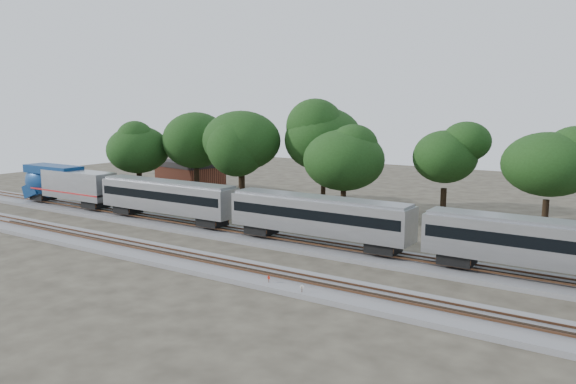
{
  "coord_description": "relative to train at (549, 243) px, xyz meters",
  "views": [
    {
      "loc": [
        26.71,
        -38.37,
        13.53
      ],
      "look_at": [
        -1.82,
        5.0,
        5.37
      ],
      "focal_mm": 35.0,
      "sensor_mm": 36.0,
      "label": 1
    }
  ],
  "objects": [
    {
      "name": "track_near",
      "position": [
        -20.66,
        -10.0,
        -3.11
      ],
      "size": [
        160.0,
        5.0,
        0.73
      ],
      "color": "slate",
      "rests_on": "ground"
    },
    {
      "name": "tree_3",
      "position": [
        -29.31,
        17.61,
        5.78
      ],
      "size": [
        9.26,
        9.26,
        13.06
      ],
      "color": "black",
      "rests_on": "ground"
    },
    {
      "name": "ground",
      "position": [
        -20.66,
        -6.0,
        -3.32
      ],
      "size": [
        160.0,
        160.0,
        0.0
      ],
      "primitive_type": "plane",
      "color": "#383328",
      "rests_on": "ground"
    },
    {
      "name": "switch_lever",
      "position": [
        -16.12,
        -11.11,
        -3.17
      ],
      "size": [
        0.56,
        0.43,
        0.3
      ],
      "primitive_type": "cube",
      "rotation": [
        0.0,
        0.0,
        0.29
      ],
      "color": "#512D19",
      "rests_on": "ground"
    },
    {
      "name": "track_far",
      "position": [
        -20.66,
        0.0,
        -3.11
      ],
      "size": [
        160.0,
        5.0,
        0.73
      ],
      "color": "slate",
      "rests_on": "ground"
    },
    {
      "name": "switch_stand_white",
      "position": [
        -14.01,
        -12.09,
        -2.73
      ],
      "size": [
        0.29,
        0.1,
        0.93
      ],
      "rotation": [
        0.0,
        0.0,
        0.24
      ],
      "color": "#512D19",
      "rests_on": "ground"
    },
    {
      "name": "train",
      "position": [
        0.0,
        0.0,
        0.0
      ],
      "size": [
        133.72,
        3.26,
        4.81
      ],
      "color": "#B9BBC1",
      "rests_on": "ground"
    },
    {
      "name": "tree_1",
      "position": [
        -47.59,
        13.83,
        5.2
      ],
      "size": [
        8.68,
        8.68,
        12.23
      ],
      "color": "black",
      "rests_on": "ground"
    },
    {
      "name": "switch_stand_red",
      "position": [
        -17.22,
        -11.6,
        -2.74
      ],
      "size": [
        0.28,
        0.1,
        0.91
      ],
      "rotation": [
        0.0,
        0.0,
        -0.28
      ],
      "color": "#512D19",
      "rests_on": "ground"
    },
    {
      "name": "tree_6",
      "position": [
        -2.67,
        15.54,
        4.32
      ],
      "size": [
        7.79,
        7.79,
        10.98
      ],
      "color": "black",
      "rests_on": "ground"
    },
    {
      "name": "brick_building",
      "position": [
        -55.16,
        20.51,
        -0.95
      ],
      "size": [
        10.85,
        8.52,
        4.7
      ],
      "rotation": [
        0.0,
        0.0,
        -0.18
      ],
      "color": "brown",
      "rests_on": "ground"
    },
    {
      "name": "tree_0",
      "position": [
        -54.41,
        9.45,
        3.89
      ],
      "size": [
        7.35,
        7.35,
        10.36
      ],
      "color": "black",
      "rests_on": "ground"
    },
    {
      "name": "tree_4",
      "position": [
        -23.59,
        12.27,
        3.87
      ],
      "size": [
        7.33,
        7.33,
        10.33
      ],
      "color": "black",
      "rests_on": "ground"
    },
    {
      "name": "tree_2",
      "position": [
        -38.13,
        11.95,
        5.6
      ],
      "size": [
        9.08,
        9.08,
        12.8
      ],
      "color": "black",
      "rests_on": "ground"
    },
    {
      "name": "tree_5",
      "position": [
        -13.54,
        17.29,
        4.38
      ],
      "size": [
        7.85,
        7.85,
        11.06
      ],
      "color": "black",
      "rests_on": "ground"
    }
  ]
}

